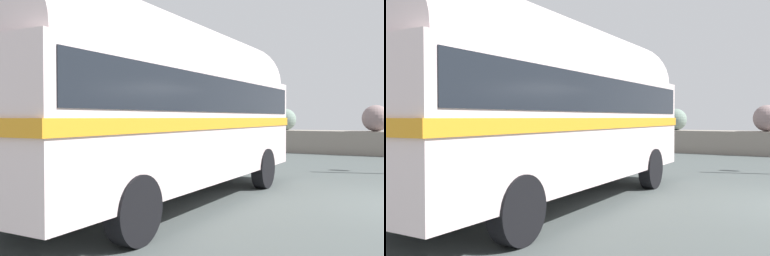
{
  "view_description": "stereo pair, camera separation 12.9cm",
  "coord_description": "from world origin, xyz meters",
  "views": [
    {
      "loc": [
        -0.17,
        -9.09,
        1.73
      ],
      "look_at": [
        -3.94,
        -2.09,
        1.53
      ],
      "focal_mm": 39.08,
      "sensor_mm": 36.0,
      "label": 1
    },
    {
      "loc": [
        -0.06,
        -9.03,
        1.73
      ],
      "look_at": [
        -3.94,
        -2.09,
        1.53
      ],
      "focal_mm": 39.08,
      "sensor_mm": 36.0,
      "label": 2
    }
  ],
  "objects": [
    {
      "name": "vintage_coach",
      "position": [
        -4.55,
        -1.98,
        2.05
      ],
      "size": [
        2.53,
        8.61,
        3.7
      ],
      "rotation": [
        0.0,
        0.0,
        -0.01
      ],
      "color": "black",
      "rests_on": "ground"
    }
  ]
}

